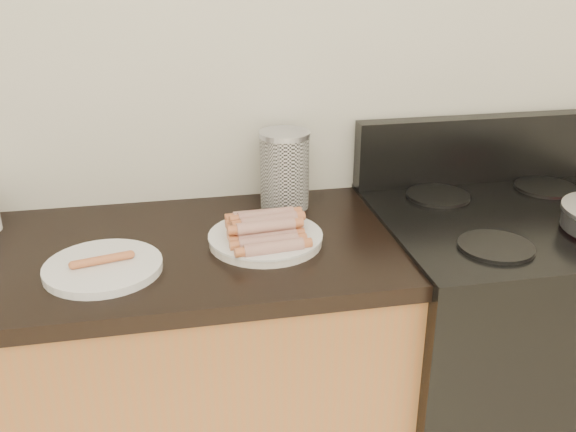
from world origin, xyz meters
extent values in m
cube|color=silver|center=(0.00, 2.00, 1.30)|extent=(4.00, 0.04, 2.60)
cube|color=black|center=(0.78, 1.68, 0.45)|extent=(0.76, 0.65, 0.90)
cube|color=black|center=(0.78, 1.68, 0.91)|extent=(0.76, 0.65, 0.01)
cube|color=black|center=(0.78, 1.96, 1.01)|extent=(0.76, 0.06, 0.20)
cylinder|color=black|center=(0.61, 1.51, 0.92)|extent=(0.18, 0.18, 0.01)
cylinder|color=black|center=(0.61, 1.84, 0.92)|extent=(0.18, 0.18, 0.01)
cylinder|color=black|center=(0.95, 1.84, 0.92)|extent=(0.18, 0.18, 0.01)
cylinder|color=white|center=(0.08, 1.66, 0.91)|extent=(0.35, 0.35, 0.02)
cylinder|color=white|center=(-0.30, 1.59, 0.91)|extent=(0.31, 0.31, 0.02)
cylinder|color=maroon|center=(0.08, 1.57, 0.93)|extent=(0.14, 0.04, 0.03)
cylinder|color=maroon|center=(0.08, 1.60, 0.93)|extent=(0.14, 0.04, 0.03)
cylinder|color=maroon|center=(0.08, 1.63, 0.93)|extent=(0.14, 0.04, 0.03)
cylinder|color=maroon|center=(0.08, 1.66, 0.93)|extent=(0.14, 0.04, 0.03)
cylinder|color=maroon|center=(0.08, 1.70, 0.93)|extent=(0.14, 0.04, 0.03)
cylinder|color=maroon|center=(0.08, 1.73, 0.93)|extent=(0.14, 0.04, 0.03)
cylinder|color=maroon|center=(0.08, 1.76, 0.93)|extent=(0.14, 0.04, 0.03)
cylinder|color=maroon|center=(0.08, 1.63, 0.96)|extent=(0.14, 0.04, 0.03)
cylinder|color=maroon|center=(0.08, 1.66, 0.96)|extent=(0.14, 0.04, 0.03)
cylinder|color=maroon|center=(0.08, 1.70, 0.96)|extent=(0.14, 0.04, 0.03)
cylinder|color=tan|center=(-0.30, 1.59, 0.93)|extent=(0.13, 0.05, 0.02)
cylinder|color=silver|center=(0.17, 1.89, 1.00)|extent=(0.13, 0.13, 0.20)
cylinder|color=silver|center=(0.17, 1.89, 1.11)|extent=(0.14, 0.14, 0.01)
camera|label=1|loc=(-0.14, 0.25, 1.58)|focal=40.00mm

